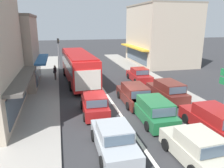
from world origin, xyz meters
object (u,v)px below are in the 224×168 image
at_px(wagon_behind_bus_mid, 153,110).
at_px(parked_wagon_kerb_second, 167,91).
at_px(city_bus, 78,65).
at_px(sedan_adjacent_lane_trail, 114,139).
at_px(parked_wagon_kerb_front, 213,120).
at_px(wagon_adjacent_lane_lead, 134,94).
at_px(pedestrian_with_handbag_near, 55,72).
at_px(hatchback_behind_bus_near, 95,105).
at_px(parked_sedan_kerb_third, 139,75).
at_px(traffic_light_downstreet, 58,48).
at_px(hatchback_queue_far_back, 195,148).

bearing_deg(wagon_behind_bus_mid, parked_wagon_kerb_second, 51.47).
distance_m(city_bus, sedan_adjacent_lane_trail, 13.96).
bearing_deg(parked_wagon_kerb_front, wagon_behind_bus_mid, 141.60).
bearing_deg(wagon_adjacent_lane_lead, pedestrian_with_handbag_near, 125.30).
distance_m(sedan_adjacent_lane_trail, wagon_behind_bus_mid, 4.42).
height_order(hatchback_behind_bus_near, parked_sedan_kerb_third, hatchback_behind_bus_near).
bearing_deg(wagon_behind_bus_mid, city_bus, 109.11).
xyz_separation_m(parked_wagon_kerb_second, parked_sedan_kerb_third, (-0.23, 6.20, -0.08)).
relative_size(city_bus, parked_sedan_kerb_third, 2.61).
bearing_deg(wagon_adjacent_lane_lead, city_bus, 115.88).
height_order(wagon_behind_bus_mid, traffic_light_downstreet, traffic_light_downstreet).
height_order(sedan_adjacent_lane_trail, parked_wagon_kerb_second, parked_wagon_kerb_second).
relative_size(hatchback_behind_bus_near, sedan_adjacent_lane_trail, 0.89).
xyz_separation_m(wagon_adjacent_lane_lead, parked_wagon_kerb_front, (2.97, -5.67, 0.00)).
bearing_deg(wagon_behind_bus_mid, parked_wagon_kerb_front, -38.40).
distance_m(hatchback_queue_far_back, parked_wagon_kerb_front, 3.57).
xyz_separation_m(sedan_adjacent_lane_trail, parked_wagon_kerb_front, (6.22, 0.59, 0.08)).
bearing_deg(parked_wagon_kerb_second, wagon_behind_bus_mid, -128.53).
bearing_deg(wagon_adjacent_lane_lead, hatchback_queue_far_back, -88.42).
xyz_separation_m(sedan_adjacent_lane_trail, parked_wagon_kerb_second, (6.34, 6.56, 0.08)).
xyz_separation_m(parked_wagon_kerb_front, traffic_light_downstreet, (-8.64, 21.77, 2.11)).
distance_m(city_bus, wagon_adjacent_lane_lead, 8.56).
bearing_deg(sedan_adjacent_lane_trail, wagon_behind_bus_mid, 40.05).
distance_m(wagon_adjacent_lane_lead, parked_wagon_kerb_second, 3.10).
bearing_deg(parked_sedan_kerb_third, wagon_adjacent_lane_lead, -113.78).
xyz_separation_m(hatchback_queue_far_back, parked_wagon_kerb_front, (2.75, 2.28, 0.04)).
bearing_deg(pedestrian_with_handbag_near, sedan_adjacent_lane_trail, -78.88).
bearing_deg(hatchback_queue_far_back, wagon_behind_bus_mid, 91.15).
height_order(sedan_adjacent_lane_trail, pedestrian_with_handbag_near, pedestrian_with_handbag_near).
bearing_deg(parked_wagon_kerb_front, wagon_adjacent_lane_lead, 117.60).
height_order(hatchback_behind_bus_near, pedestrian_with_handbag_near, pedestrian_with_handbag_near).
distance_m(city_bus, hatchback_behind_bus_near, 9.13).
bearing_deg(pedestrian_with_handbag_near, city_bus, -24.40).
relative_size(city_bus, traffic_light_downstreet, 2.61).
distance_m(hatchback_behind_bus_near, pedestrian_with_handbag_near, 10.56).
relative_size(parked_wagon_kerb_front, traffic_light_downstreet, 1.08).
distance_m(hatchback_behind_bus_near, traffic_light_downstreet, 17.78).
xyz_separation_m(hatchback_queue_far_back, sedan_adjacent_lane_trail, (-3.47, 1.69, -0.05)).
height_order(hatchback_behind_bus_near, traffic_light_downstreet, traffic_light_downstreet).
bearing_deg(city_bus, hatchback_queue_far_back, -75.88).
bearing_deg(sedan_adjacent_lane_trail, parked_wagon_kerb_second, 45.97).
relative_size(hatchback_queue_far_back, parked_wagon_kerb_second, 0.83).
xyz_separation_m(hatchback_queue_far_back, hatchback_behind_bus_near, (-3.66, 6.54, 0.00)).
distance_m(wagon_behind_bus_mid, parked_wagon_kerb_front, 3.62).
relative_size(wagon_adjacent_lane_lead, traffic_light_downstreet, 1.08).
height_order(wagon_behind_bus_mid, parked_wagon_kerb_second, same).
height_order(hatchback_behind_bus_near, parked_wagon_kerb_second, parked_wagon_kerb_second).
bearing_deg(hatchback_behind_bus_near, wagon_adjacent_lane_lead, 22.44).
relative_size(parked_sedan_kerb_third, traffic_light_downstreet, 1.00).
xyz_separation_m(city_bus, hatchback_behind_bus_near, (0.26, -9.05, -1.17)).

